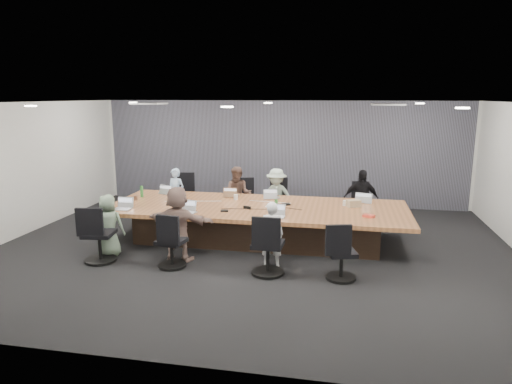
% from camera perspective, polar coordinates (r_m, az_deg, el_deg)
% --- Properties ---
extents(floor, '(10.00, 8.00, 0.00)m').
position_cam_1_polar(floor, '(8.97, -0.49, -7.10)').
color(floor, black).
rests_on(floor, ground).
extents(ceiling, '(10.00, 8.00, 0.00)m').
position_cam_1_polar(ceiling, '(8.48, -0.52, 11.09)').
color(ceiling, white).
rests_on(ceiling, wall_back).
extents(wall_back, '(10.00, 0.00, 2.80)m').
position_cam_1_polar(wall_back, '(12.52, 3.15, 4.93)').
color(wall_back, beige).
rests_on(wall_back, ground).
extents(wall_front, '(10.00, 0.00, 2.80)m').
position_cam_1_polar(wall_front, '(4.87, -9.95, -6.54)').
color(wall_front, beige).
rests_on(wall_front, ground).
extents(wall_left, '(0.00, 8.00, 2.80)m').
position_cam_1_polar(wall_left, '(10.77, -27.59, 2.44)').
color(wall_left, beige).
rests_on(wall_left, ground).
extents(curtain, '(9.80, 0.04, 2.80)m').
position_cam_1_polar(curtain, '(12.44, 3.10, 4.89)').
color(curtain, '#545361').
rests_on(curtain, ground).
extents(conference_table, '(6.00, 2.20, 0.74)m').
position_cam_1_polar(conference_table, '(9.32, 0.12, -3.78)').
color(conference_table, '#322218').
rests_on(conference_table, ground).
extents(chair_0, '(0.68, 0.68, 0.87)m').
position_cam_1_polar(chair_0, '(11.49, -9.33, -0.72)').
color(chair_0, black).
rests_on(chair_0, ground).
extents(chair_1, '(0.61, 0.61, 0.74)m').
position_cam_1_polar(chair_1, '(11.08, -1.80, -1.40)').
color(chair_1, black).
rests_on(chair_1, ground).
extents(chair_2, '(0.60, 0.60, 0.79)m').
position_cam_1_polar(chair_2, '(10.91, 2.82, -1.48)').
color(chair_2, black).
rests_on(chair_2, ground).
extents(chair_3, '(0.51, 0.51, 0.74)m').
position_cam_1_polar(chair_3, '(10.82, 12.84, -2.02)').
color(chair_3, black).
rests_on(chair_3, ground).
extents(chair_4, '(0.67, 0.67, 0.87)m').
position_cam_1_polar(chair_4, '(8.64, -19.00, -5.49)').
color(chair_4, black).
rests_on(chair_4, ground).
extents(chair_5, '(0.59, 0.59, 0.77)m').
position_cam_1_polar(chair_5, '(8.08, -10.51, -6.61)').
color(chair_5, black).
rests_on(chair_5, ground).
extents(chair_6, '(0.60, 0.60, 0.87)m').
position_cam_1_polar(chair_6, '(7.62, 1.49, -7.14)').
color(chair_6, black).
rests_on(chair_6, ground).
extents(chair_7, '(0.63, 0.63, 0.76)m').
position_cam_1_polar(chair_7, '(7.55, 10.65, -7.99)').
color(chair_7, black).
rests_on(chair_7, ground).
extents(person_0, '(0.51, 0.39, 1.23)m').
position_cam_1_polar(person_0, '(11.14, -9.98, -0.21)').
color(person_0, '#A3C3E3').
rests_on(person_0, ground).
extents(laptop_0, '(0.38, 0.30, 0.02)m').
position_cam_1_polar(laptop_0, '(10.61, -11.06, -0.12)').
color(laptop_0, '#B2B2B7').
rests_on(laptop_0, conference_table).
extents(person_1, '(0.66, 0.53, 1.31)m').
position_cam_1_polar(person_1, '(10.68, -2.23, -0.33)').
color(person_1, brown).
rests_on(person_1, ground).
extents(laptop_1, '(0.32, 0.24, 0.02)m').
position_cam_1_polar(laptop_1, '(10.14, -2.94, -0.47)').
color(laptop_1, '#8C6647').
rests_on(laptop_1, conference_table).
extents(person_2, '(0.90, 0.61, 1.30)m').
position_cam_1_polar(person_2, '(10.52, 2.56, -0.57)').
color(person_2, '#8DA090').
rests_on(person_2, ground).
extents(laptop_2, '(0.33, 0.26, 0.02)m').
position_cam_1_polar(laptop_2, '(9.96, 2.10, -0.68)').
color(laptop_2, '#B2B2B7').
rests_on(laptop_2, conference_table).
extents(person_3, '(0.81, 0.40, 1.34)m').
position_cam_1_polar(person_3, '(10.41, 12.97, -0.89)').
color(person_3, black).
rests_on(person_3, ground).
extents(laptop_3, '(0.38, 0.29, 0.02)m').
position_cam_1_polar(laptop_3, '(9.86, 13.09, -1.13)').
color(laptop_3, '#B2B2B7').
rests_on(laptop_3, conference_table).
extents(person_4, '(0.62, 0.46, 1.16)m').
position_cam_1_polar(person_4, '(8.89, -17.95, -3.96)').
color(person_4, slate).
rests_on(person_4, ground).
extents(laptop_4, '(0.33, 0.23, 0.02)m').
position_cam_1_polar(laptop_4, '(9.31, -16.40, -2.07)').
color(laptop_4, '#B2B2B7').
rests_on(laptop_4, conference_table).
extents(person_5, '(1.30, 0.53, 1.37)m').
position_cam_1_polar(person_5, '(8.30, -9.72, -3.91)').
color(person_5, '#83655C').
rests_on(person_5, ground).
extents(laptop_5, '(0.32, 0.25, 0.02)m').
position_cam_1_polar(laptop_5, '(8.78, -8.47, -2.55)').
color(laptop_5, '#B2B2B7').
rests_on(laptop_5, conference_table).
extents(person_6, '(0.46, 0.33, 1.16)m').
position_cam_1_polar(person_6, '(7.91, 1.92, -5.31)').
color(person_6, silver).
rests_on(person_6, ground).
extents(laptop_6, '(0.32, 0.23, 0.02)m').
position_cam_1_polar(laptop_6, '(8.38, 2.52, -3.13)').
color(laptop_6, '#B2B2B7').
rests_on(laptop_6, conference_table).
extents(bottle_green_left, '(0.07, 0.07, 0.25)m').
position_cam_1_polar(bottle_green_left, '(10.33, -14.10, 0.07)').
color(bottle_green_left, '#307A2F').
rests_on(bottle_green_left, conference_table).
extents(bottle_green_right, '(0.07, 0.07, 0.22)m').
position_cam_1_polar(bottle_green_right, '(8.82, 2.54, -1.67)').
color(bottle_green_right, '#307A2F').
rests_on(bottle_green_right, conference_table).
extents(bottle_clear, '(0.09, 0.09, 0.23)m').
position_cam_1_polar(bottle_clear, '(9.54, -9.23, -0.75)').
color(bottle_clear, silver).
rests_on(bottle_clear, conference_table).
extents(cup_white_far, '(0.11, 0.11, 0.11)m').
position_cam_1_polar(cup_white_far, '(9.78, -2.54, -0.65)').
color(cup_white_far, white).
rests_on(cup_white_far, conference_table).
extents(cup_white_near, '(0.09, 0.09, 0.10)m').
position_cam_1_polar(cup_white_near, '(9.44, 11.05, -1.35)').
color(cup_white_near, white).
rests_on(cup_white_near, conference_table).
extents(mug_brown, '(0.10, 0.10, 0.10)m').
position_cam_1_polar(mug_brown, '(10.08, -14.80, -0.70)').
color(mug_brown, brown).
rests_on(mug_brown, conference_table).
extents(mic_left, '(0.16, 0.12, 0.03)m').
position_cam_1_polar(mic_left, '(8.81, -3.97, -2.36)').
color(mic_left, black).
rests_on(mic_left, conference_table).
extents(mic_right, '(0.19, 0.16, 0.03)m').
position_cam_1_polar(mic_right, '(9.32, 3.78, -1.55)').
color(mic_right, black).
rests_on(mic_right, conference_table).
extents(stapler, '(0.16, 0.09, 0.06)m').
position_cam_1_polar(stapler, '(8.99, -1.11, -1.95)').
color(stapler, black).
rests_on(stapler, conference_table).
extents(canvas_bag, '(0.31, 0.27, 0.14)m').
position_cam_1_polar(canvas_bag, '(9.35, 12.10, -1.40)').
color(canvas_bag, tan).
rests_on(canvas_bag, conference_table).
extents(snack_packet, '(0.24, 0.20, 0.04)m').
position_cam_1_polar(snack_packet, '(8.64, 13.90, -2.92)').
color(snack_packet, red).
rests_on(snack_packet, conference_table).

